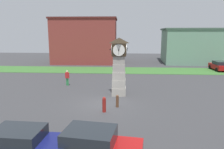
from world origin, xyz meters
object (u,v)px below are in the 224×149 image
Objects in this scene: bollard_near_tower at (104,104)px; car_by_building at (94,146)px; bollard_mid_row at (117,101)px; car_near_tower at (23,145)px; pedestrian_crossing_lot at (67,77)px; clock_tower at (119,66)px; car_silver_hatch at (220,66)px.

bollard_near_tower is 0.27× the size of car_by_building.
car_by_building reaches higher than bollard_mid_row.
pedestrian_crossing_lot is at bearing 97.38° from car_near_tower.
bollard_mid_row is at bearing -90.05° from clock_tower.
bollard_near_tower is at bearing -130.09° from car_silver_hatch.
car_near_tower is (-2.94, -6.23, 0.19)m from bollard_near_tower.
clock_tower is 3.95m from bollard_mid_row.
car_near_tower reaches higher than bollard_mid_row.
pedestrian_crossing_lot reaches higher than bollard_near_tower.
clock_tower is 4.61× the size of bollard_near_tower.
car_silver_hatch is (14.52, 17.17, 0.26)m from bollard_mid_row.
clock_tower is 4.99m from bollard_near_tower.
pedestrian_crossing_lot reaches higher than car_near_tower.
car_near_tower is at bearing -115.28° from bollard_near_tower.
bollard_near_tower is 1.45m from bollard_mid_row.
bollard_near_tower is 9.05m from pedestrian_crossing_lot.
car_near_tower is (-3.83, -7.36, 0.28)m from bollard_mid_row.
car_by_building is at bearing -88.21° from bollard_near_tower.
car_by_building is at bearing -93.80° from clock_tower.
bollard_mid_row is 8.31m from car_near_tower.
bollard_near_tower is 0.28× the size of car_silver_hatch.
pedestrian_crossing_lot is (-4.74, 7.70, 0.36)m from bollard_near_tower.
car_silver_hatch reaches higher than bollard_mid_row.
bollard_mid_row is (-0.00, -3.31, -2.16)m from clock_tower.
car_silver_hatch is (18.36, 24.54, -0.02)m from car_near_tower.
car_silver_hatch is (15.22, 24.45, -0.02)m from car_by_building.
car_near_tower is 0.96× the size of car_by_building.
bollard_near_tower is 6.89m from car_near_tower.
car_by_building is at bearing 1.57° from car_near_tower.
clock_tower reaches higher than bollard_mid_row.
bollard_mid_row is (0.89, 1.14, -0.08)m from bollard_near_tower.
car_near_tower is 2.44× the size of pedestrian_crossing_lot.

